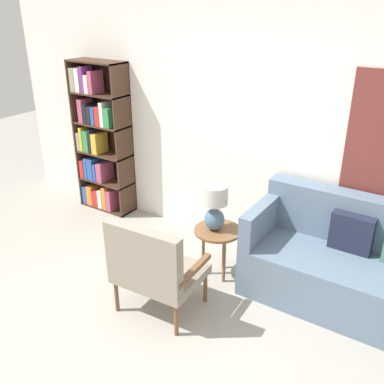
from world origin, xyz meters
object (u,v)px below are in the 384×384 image
side_table (217,235)px  table_lamp (215,205)px  bookshelf (99,142)px  armchair (153,266)px  couch (371,273)px

side_table → table_lamp: bearing=-164.5°
bookshelf → armchair: 2.30m
side_table → table_lamp: (-0.03, -0.01, 0.32)m
side_table → table_lamp: size_ratio=1.12×
table_lamp → armchair: bearing=-99.0°
bookshelf → couch: (3.34, -0.23, -0.53)m
armchair → table_lamp: (0.12, 0.78, 0.27)m
armchair → side_table: (0.16, 0.79, -0.05)m
bookshelf → armchair: bearing=-35.5°
armchair → side_table: size_ratio=1.75×
bookshelf → table_lamp: bearing=-15.2°
bookshelf → table_lamp: (1.97, -0.53, -0.13)m
armchair → side_table: 0.81m
couch → side_table: size_ratio=4.15×
bookshelf → table_lamp: bookshelf is taller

